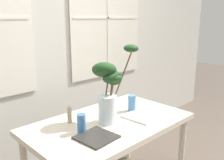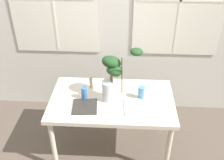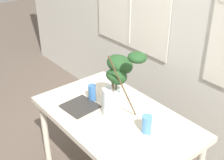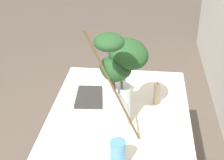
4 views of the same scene
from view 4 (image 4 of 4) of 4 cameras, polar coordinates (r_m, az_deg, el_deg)
dining_table at (r=1.87m, az=0.86°, el=-9.53°), size 1.31×0.78×0.73m
vase_with_branches at (r=1.66m, az=1.19°, el=0.09°), size 0.44×0.33×0.61m
drinking_glass_blue_left at (r=2.02m, az=1.39°, el=-1.18°), size 0.06×0.06×0.14m
drinking_glass_blue_right at (r=1.54m, az=0.98°, el=-12.42°), size 0.07×0.07×0.15m
plate_square_left at (r=2.05m, az=-2.56°, el=-2.85°), size 0.27×0.27×0.01m
plate_square_right at (r=1.63m, az=-4.57°, el=-12.80°), size 0.28×0.28×0.01m
pillar_candle at (r=1.99m, az=7.48°, el=-2.30°), size 0.04×0.04×0.14m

